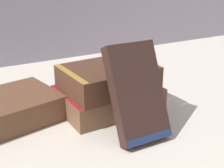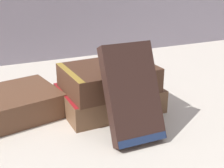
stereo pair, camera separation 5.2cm
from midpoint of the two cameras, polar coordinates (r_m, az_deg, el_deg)
ground_plane at (r=0.59m, az=1.01°, el=-6.98°), size 3.00×3.00×0.00m
book_flat_bottom at (r=0.64m, az=1.37°, el=-2.64°), size 0.20×0.15×0.05m
book_flat_top at (r=0.61m, az=1.37°, el=1.05°), size 0.18×0.14×0.05m
book_leaning_front at (r=0.52m, az=6.65°, el=-2.34°), size 0.09×0.09×0.16m
pocket_watch at (r=0.60m, az=5.65°, el=3.40°), size 0.06×0.06×0.01m
reading_glasses at (r=0.75m, az=-5.48°, el=-0.59°), size 0.11×0.06×0.00m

